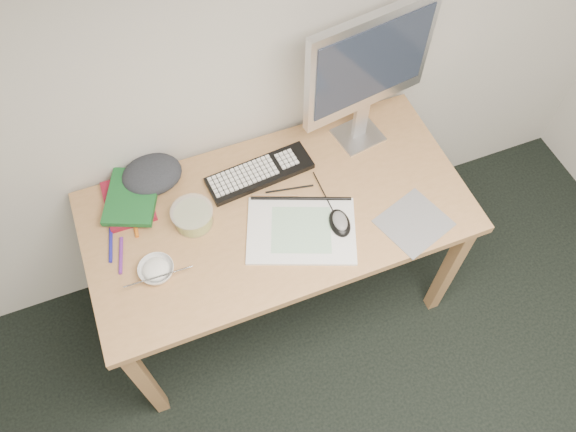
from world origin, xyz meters
name	(u,v)px	position (x,y,z in m)	size (l,w,h in m)	color
desk	(278,222)	(0.07, 1.43, 0.67)	(1.40, 0.70, 0.75)	tan
mousepad	(414,223)	(0.51, 1.20, 0.75)	(0.23, 0.21, 0.00)	slate
sketchpad	(301,230)	(0.12, 1.32, 0.76)	(0.38, 0.27, 0.01)	white
keyboard	(260,173)	(0.06, 1.60, 0.76)	(0.40, 0.13, 0.02)	black
monitor	(369,66)	(0.49, 1.64, 1.11)	(0.50, 0.18, 0.58)	silver
mouse	(340,221)	(0.25, 1.29, 0.78)	(0.07, 0.12, 0.04)	black
rice_bowl	(157,270)	(-0.40, 1.34, 0.77)	(0.12, 0.12, 0.04)	white
chopsticks	(158,277)	(-0.40, 1.30, 0.79)	(0.02, 0.02, 0.22)	silver
fruit_tub	(193,216)	(-0.23, 1.49, 0.79)	(0.15, 0.15, 0.07)	#BDC445
book_red	(128,201)	(-0.43, 1.66, 0.76)	(0.17, 0.22, 0.02)	maroon
book_green	(132,197)	(-0.41, 1.66, 0.78)	(0.18, 0.24, 0.02)	#165924
cloth_lump	(152,174)	(-0.32, 1.72, 0.79)	(0.19, 0.16, 0.08)	#292A31
pencil_pink	(279,203)	(0.08, 1.46, 0.75)	(0.01, 0.01, 0.19)	pink
pencil_tan	(275,195)	(0.08, 1.49, 0.75)	(0.01, 0.01, 0.17)	tan
pencil_black	(290,189)	(0.14, 1.50, 0.75)	(0.01, 0.01, 0.18)	black
marker_blue	(111,245)	(-0.53, 1.50, 0.76)	(0.01, 0.01, 0.14)	#1C1B93
marker_orange	(135,220)	(-0.43, 1.57, 0.76)	(0.01, 0.01, 0.14)	orange
marker_purple	(121,255)	(-0.50, 1.45, 0.76)	(0.01, 0.01, 0.14)	#622487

